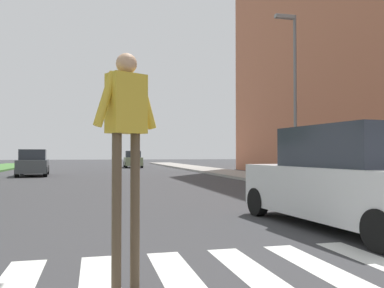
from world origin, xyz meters
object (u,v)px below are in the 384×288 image
at_px(sedan_midblock, 33,164).
at_px(sedan_distant, 133,160).
at_px(pedestrian_performer, 126,132).
at_px(suv_crossing, 345,180).
at_px(street_lamp_right, 293,83).

bearing_deg(sedan_midblock, sedan_distant, 61.37).
xyz_separation_m(sedan_midblock, sedan_distant, (7.71, 14.13, 0.00)).
relative_size(sedan_midblock, sedan_distant, 0.93).
height_order(pedestrian_performer, suv_crossing, pedestrian_performer).
relative_size(pedestrian_performer, suv_crossing, 0.52).
height_order(street_lamp_right, suv_crossing, street_lamp_right).
xyz_separation_m(street_lamp_right, suv_crossing, (-3.89, -9.40, -3.66)).
relative_size(street_lamp_right, sedan_distant, 1.61).
height_order(street_lamp_right, sedan_distant, street_lamp_right).
xyz_separation_m(street_lamp_right, sedan_midblock, (-12.44, 11.28, -3.81)).
bearing_deg(sedan_distant, sedan_midblock, -118.63).
relative_size(pedestrian_performer, sedan_midblock, 0.57).
height_order(pedestrian_performer, sedan_midblock, pedestrian_performer).
distance_m(sedan_midblock, sedan_distant, 16.10).
xyz_separation_m(pedestrian_performer, sedan_distant, (3.59, 37.49, -0.87)).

